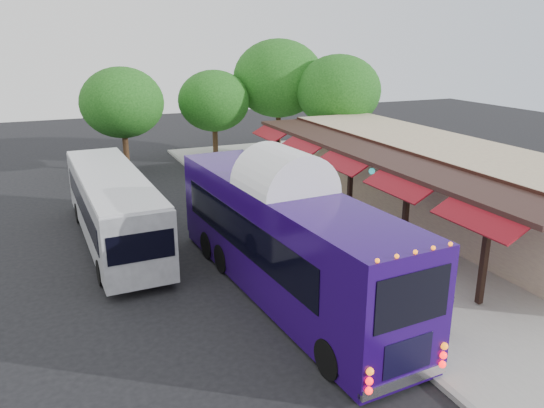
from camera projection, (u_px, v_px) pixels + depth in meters
name	position (u px, v px, depth m)	size (l,w,h in m)	color
ground	(314.00, 279.00, 18.97)	(90.00, 90.00, 0.00)	black
sidewalk	(371.00, 224.00, 24.32)	(10.00, 40.00, 0.15)	#9E9B93
curb	(272.00, 239.00, 22.47)	(0.20, 40.00, 0.16)	gray
station_shelter	(434.00, 179.00, 25.05)	(8.15, 20.00, 3.60)	tan
coach_bus	(284.00, 234.00, 17.32)	(3.50, 12.49, 3.95)	#24085D
city_bus	(113.00, 205.00, 21.83)	(2.84, 11.20, 2.99)	gray
ped_a	(446.00, 303.00, 15.06)	(0.66, 0.43, 1.81)	black
ped_b	(306.00, 192.00, 25.77)	(0.89, 0.69, 1.83)	black
ped_c	(338.00, 226.00, 21.43)	(0.98, 0.41, 1.67)	black
ped_d	(304.00, 189.00, 26.78)	(1.03, 0.59, 1.60)	black
sign_board	(374.00, 239.00, 20.40)	(0.21, 0.43, 1.00)	black
tree_left	(214.00, 101.00, 35.93)	(4.86, 4.86, 6.22)	#382314
tree_mid	(278.00, 79.00, 37.48)	(6.42, 6.42, 8.22)	#382314
tree_right	(338.00, 91.00, 35.41)	(5.66, 5.66, 7.25)	#382314
tree_far	(122.00, 103.00, 32.85)	(5.15, 5.15, 6.59)	#382314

